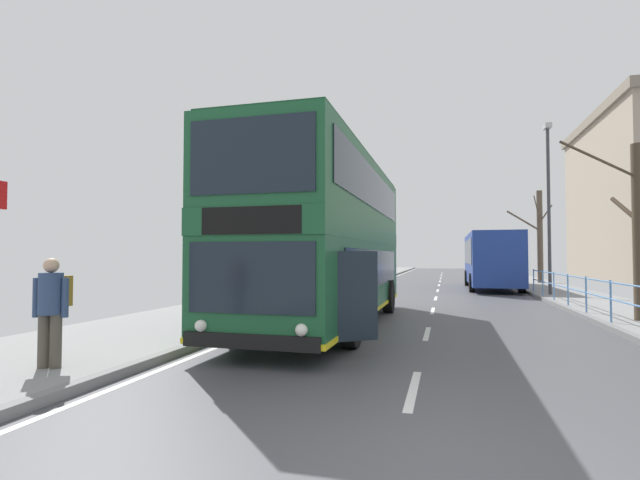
# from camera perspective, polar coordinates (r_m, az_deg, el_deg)

# --- Properties ---
(ground) EXTENTS (15.80, 140.00, 0.20)m
(ground) POSITION_cam_1_polar(r_m,az_deg,el_deg) (4.46, -1.55, -25.26)
(ground) COLOR #49494E
(double_decker_bus_main) EXTENTS (3.17, 10.31, 4.32)m
(double_decker_bus_main) POSITION_cam_1_polar(r_m,az_deg,el_deg) (12.40, 1.05, 0.14)
(double_decker_bus_main) COLOR #19512D
(double_decker_bus_main) RESTS_ON ground
(background_bus_far_lane) EXTENTS (2.62, 9.40, 3.04)m
(background_bus_far_lane) POSITION_cam_1_polar(r_m,az_deg,el_deg) (28.01, 19.97, -2.17)
(background_bus_far_lane) COLOR navy
(background_bus_far_lane) RESTS_ON ground
(pedestrian_railing_far_kerb) EXTENTS (0.05, 23.82, 1.06)m
(pedestrian_railing_far_kerb) POSITION_cam_1_polar(r_m,az_deg,el_deg) (12.99, 33.11, -5.83)
(pedestrian_railing_far_kerb) COLOR #598CC6
(pedestrian_railing_far_kerb) RESTS_ON ground
(pedestrian_with_backpack) EXTENTS (0.55, 0.58, 1.63)m
(pedestrian_with_backpack) POSITION_cam_1_polar(r_m,az_deg,el_deg) (8.18, -29.68, -6.72)
(pedestrian_with_backpack) COLOR #4C473D
(pedestrian_with_backpack) RESTS_ON ground
(street_lamp_far_side) EXTENTS (0.28, 0.60, 7.54)m
(street_lamp_far_side) POSITION_cam_1_polar(r_m,az_deg,el_deg) (23.20, 25.93, 4.92)
(street_lamp_far_side) COLOR #38383D
(street_lamp_far_side) RESTS_ON ground
(bare_tree_far_00) EXTENTS (2.89, 1.40, 5.28)m
(bare_tree_far_00) POSITION_cam_1_polar(r_m,az_deg,el_deg) (14.89, 34.22, 1.39)
(bare_tree_far_00) COLOR #4C3D2D
(bare_tree_far_00) RESTS_ON ground
(bare_tree_far_01) EXTENTS (2.63, 2.32, 5.91)m
(bare_tree_far_01) POSITION_cam_1_polar(r_m,az_deg,el_deg) (33.36, 25.01, 0.56)
(bare_tree_far_01) COLOR brown
(bare_tree_far_01) RESTS_ON ground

